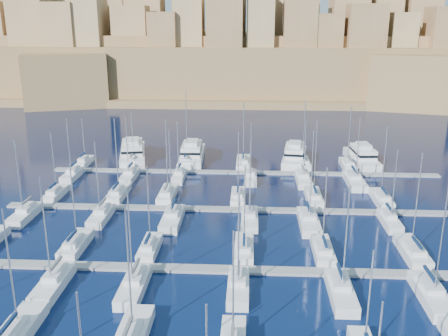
# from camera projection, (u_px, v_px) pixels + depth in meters

# --- Properties ---
(ground) EXTENTS (600.00, 600.00, 0.00)m
(ground) POSITION_uv_depth(u_px,v_px,m) (240.00, 234.00, 78.45)
(ground) COLOR black
(ground) RESTS_ON ground
(pontoon_mid_near) EXTENTS (84.00, 2.00, 0.40)m
(pontoon_mid_near) POSITION_uv_depth(u_px,v_px,m) (238.00, 270.00, 66.93)
(pontoon_mid_near) COLOR slate
(pontoon_mid_near) RESTS_ON ground
(pontoon_mid_far) EXTENTS (84.00, 2.00, 0.40)m
(pontoon_mid_far) POSITION_uv_depth(u_px,v_px,m) (241.00, 210.00, 87.95)
(pontoon_mid_far) COLOR slate
(pontoon_mid_far) RESTS_ON ground
(pontoon_far) EXTENTS (84.00, 2.00, 0.40)m
(pontoon_far) POSITION_uv_depth(u_px,v_px,m) (243.00, 172.00, 108.98)
(pontoon_far) COLOR slate
(pontoon_far) RESTS_ON ground
(sailboat_1) EXTENTS (3.04, 10.13, 14.88)m
(sailboat_1) POSITION_uv_depth(u_px,v_px,m) (16.00, 333.00, 52.61)
(sailboat_1) COLOR silver
(sailboat_1) RESTS_ON ground
(sailboat_13) EXTENTS (2.75, 9.16, 13.20)m
(sailboat_13) POSITION_uv_depth(u_px,v_px,m) (76.00, 244.00, 73.24)
(sailboat_13) COLOR silver
(sailboat_13) RESTS_ON ground
(sailboat_14) EXTENTS (2.49, 8.29, 13.23)m
(sailboat_14) POSITION_uv_depth(u_px,v_px,m) (150.00, 248.00, 72.26)
(sailboat_14) COLOR silver
(sailboat_14) RESTS_ON ground
(sailboat_15) EXTENTS (2.71, 9.02, 13.37)m
(sailboat_15) POSITION_uv_depth(u_px,v_px,m) (244.00, 249.00, 71.89)
(sailboat_15) COLOR silver
(sailboat_15) RESTS_ON ground
(sailboat_16) EXTENTS (2.68, 8.93, 13.28)m
(sailboat_16) POSITION_uv_depth(u_px,v_px,m) (323.00, 251.00, 71.27)
(sailboat_16) COLOR silver
(sailboat_16) RESTS_ON ground
(sailboat_17) EXTENTS (2.93, 9.76, 15.44)m
(sailboat_17) POSITION_uv_depth(u_px,v_px,m) (412.00, 251.00, 70.99)
(sailboat_17) COLOR silver
(sailboat_17) RESTS_ON ground
(sailboat_19) EXTENTS (2.81, 9.38, 15.16)m
(sailboat_19) POSITION_uv_depth(u_px,v_px,m) (53.00, 283.00, 62.63)
(sailboat_19) COLOR silver
(sailboat_19) RESTS_ON ground
(sailboat_20) EXTENTS (2.87, 9.55, 13.61)m
(sailboat_20) POSITION_uv_depth(u_px,v_px,m) (134.00, 285.00, 62.02)
(sailboat_20) COLOR silver
(sailboat_20) RESTS_ON ground
(sailboat_21) EXTENTS (2.63, 8.77, 13.58)m
(sailboat_21) POSITION_uv_depth(u_px,v_px,m) (238.00, 287.00, 61.72)
(sailboat_21) COLOR silver
(sailboat_21) RESTS_ON ground
(sailboat_22) EXTENTS (2.85, 9.50, 14.77)m
(sailboat_22) POSITION_uv_depth(u_px,v_px,m) (341.00, 291.00, 60.73)
(sailboat_22) COLOR silver
(sailboat_22) RESTS_ON ground
(sailboat_23) EXTENTS (3.00, 10.01, 16.27)m
(sailboat_23) POSITION_uv_depth(u_px,v_px,m) (432.00, 295.00, 59.92)
(sailboat_23) COLOR silver
(sailboat_23) RESTS_ON ground
(sailboat_24) EXTENTS (2.43, 8.08, 12.68)m
(sailboat_24) POSITION_uv_depth(u_px,v_px,m) (56.00, 194.00, 94.34)
(sailboat_24) COLOR silver
(sailboat_24) RESTS_ON ground
(sailboat_25) EXTENTS (2.85, 9.50, 15.31)m
(sailboat_25) POSITION_uv_depth(u_px,v_px,m) (118.00, 193.00, 94.39)
(sailboat_25) COLOR silver
(sailboat_25) RESTS_ON ground
(sailboat_26) EXTENTS (2.85, 9.50, 15.10)m
(sailboat_26) POSITION_uv_depth(u_px,v_px,m) (167.00, 194.00, 93.90)
(sailboat_26) COLOR silver
(sailboat_26) RESTS_ON ground
(sailboat_27) EXTENTS (2.55, 8.49, 13.29)m
(sailboat_27) POSITION_uv_depth(u_px,v_px,m) (238.00, 197.00, 92.75)
(sailboat_27) COLOR silver
(sailboat_27) RESTS_ON ground
(sailboat_28) EXTENTS (2.78, 9.27, 15.47)m
(sailboat_28) POSITION_uv_depth(u_px,v_px,m) (314.00, 197.00, 92.38)
(sailboat_28) COLOR silver
(sailboat_28) RESTS_ON ground
(sailboat_29) EXTENTS (2.74, 9.13, 14.55)m
(sailboat_29) POSITION_uv_depth(u_px,v_px,m) (382.00, 199.00, 91.67)
(sailboat_29) COLOR silver
(sailboat_29) RESTS_ON ground
(sailboat_30) EXTENTS (2.76, 9.20, 14.07)m
(sailboat_30) POSITION_uv_depth(u_px,v_px,m) (25.00, 214.00, 84.45)
(sailboat_30) COLOR silver
(sailboat_30) RESTS_ON ground
(sailboat_31) EXTENTS (2.65, 8.83, 13.98)m
(sailboat_31) POSITION_uv_depth(u_px,v_px,m) (101.00, 215.00, 83.94)
(sailboat_31) COLOR silver
(sailboat_31) RESTS_ON ground
(sailboat_32) EXTENTS (3.05, 10.15, 16.13)m
(sailboat_32) POSITION_uv_depth(u_px,v_px,m) (172.00, 218.00, 82.68)
(sailboat_32) COLOR silver
(sailboat_32) RESTS_ON ground
(sailboat_33) EXTENTS (2.75, 9.16, 14.46)m
(sailboat_33) POSITION_uv_depth(u_px,v_px,m) (249.00, 219.00, 82.49)
(sailboat_33) COLOR silver
(sailboat_33) RESTS_ON ground
(sailboat_34) EXTENTS (3.07, 10.25, 16.28)m
(sailboat_34) POSITION_uv_depth(u_px,v_px,m) (309.00, 221.00, 81.48)
(sailboat_34) COLOR silver
(sailboat_34) RESTS_ON ground
(sailboat_35) EXTENTS (2.44, 8.15, 13.15)m
(sailboat_35) POSITION_uv_depth(u_px,v_px,m) (390.00, 221.00, 81.79)
(sailboat_35) COLOR silver
(sailboat_35) RESTS_ON ground
(sailboat_36) EXTENTS (2.30, 7.67, 11.15)m
(sailboat_36) POSITION_uv_depth(u_px,v_px,m) (85.00, 162.00, 115.26)
(sailboat_36) COLOR silver
(sailboat_36) RESTS_ON ground
(sailboat_37) EXTENTS (2.52, 8.41, 12.32)m
(sailboat_37) POSITION_uv_depth(u_px,v_px,m) (133.00, 162.00, 115.02)
(sailboat_37) COLOR silver
(sailboat_37) RESTS_ON ground
(sailboat_38) EXTENTS (3.27, 10.89, 17.30)m
(sailboat_38) POSITION_uv_depth(u_px,v_px,m) (187.00, 161.00, 115.53)
(sailboat_38) COLOR silver
(sailboat_38) RESTS_ON ground
(sailboat_39) EXTENTS (3.01, 10.05, 14.92)m
(sailboat_39) POSITION_uv_depth(u_px,v_px,m) (243.00, 163.00, 114.46)
(sailboat_39) COLOR silver
(sailboat_39) RESTS_ON ground
(sailboat_40) EXTENTS (3.00, 10.01, 15.47)m
(sailboat_40) POSITION_uv_depth(u_px,v_px,m) (303.00, 163.00, 113.74)
(sailboat_40) COLOR silver
(sailboat_40) RESTS_ON ground
(sailboat_41) EXTENTS (2.68, 8.94, 14.23)m
(sailboat_41) POSITION_uv_depth(u_px,v_px,m) (348.00, 165.00, 112.73)
(sailboat_41) COLOR silver
(sailboat_41) RESTS_ON ground
(sailboat_42) EXTENTS (2.57, 8.56, 13.26)m
(sailboat_42) POSITION_uv_depth(u_px,v_px,m) (72.00, 175.00, 105.75)
(sailboat_42) COLOR silver
(sailboat_42) RESTS_ON ground
(sailboat_43) EXTENTS (2.65, 8.85, 13.68)m
(sailboat_43) POSITION_uv_depth(u_px,v_px,m) (129.00, 176.00, 104.98)
(sailboat_43) COLOR silver
(sailboat_43) RESTS_ON ground
(sailboat_44) EXTENTS (2.42, 8.06, 12.67)m
(sailboat_44) POSITION_uv_depth(u_px,v_px,m) (179.00, 176.00, 104.81)
(sailboat_44) COLOR silver
(sailboat_44) RESTS_ON ground
(sailboat_45) EXTENTS (2.55, 8.49, 12.84)m
(sailboat_45) POSITION_uv_depth(u_px,v_px,m) (250.00, 178.00, 103.84)
(sailboat_45) COLOR silver
(sailboat_45) RESTS_ON ground
(sailboat_46) EXTENTS (2.87, 9.56, 13.45)m
(sailboat_46) POSITION_uv_depth(u_px,v_px,m) (303.00, 179.00, 102.77)
(sailboat_46) COLOR silver
(sailboat_46) RESTS_ON ground
(sailboat_47) EXTENTS (3.21, 10.71, 14.40)m
(sailboat_47) POSITION_uv_depth(u_px,v_px,m) (355.00, 181.00, 101.69)
(sailboat_47) COLOR silver
(sailboat_47) RESTS_ON ground
(motor_yacht_a) EXTENTS (9.49, 19.65, 5.25)m
(motor_yacht_a) POSITION_uv_depth(u_px,v_px,m) (133.00, 152.00, 120.04)
(motor_yacht_a) COLOR silver
(motor_yacht_a) RESTS_ON ground
(motor_yacht_b) EXTENTS (5.85, 17.56, 5.25)m
(motor_yacht_b) POSITION_uv_depth(u_px,v_px,m) (192.00, 153.00, 118.59)
(motor_yacht_b) COLOR silver
(motor_yacht_b) RESTS_ON ground
(motor_yacht_c) EXTENTS (7.16, 17.10, 5.25)m
(motor_yacht_c) POSITION_uv_depth(u_px,v_px,m) (294.00, 155.00, 116.98)
(motor_yacht_c) COLOR silver
(motor_yacht_c) RESTS_ON ground
(motor_yacht_d) EXTENTS (5.88, 16.29, 5.25)m
(motor_yacht_d) POSITION_uv_depth(u_px,v_px,m) (362.00, 156.00, 115.90)
(motor_yacht_d) COLOR silver
(motor_yacht_d) RESTS_ON ground
(fortified_city) EXTENTS (460.00, 108.95, 59.52)m
(fortified_city) POSITION_uv_depth(u_px,v_px,m) (248.00, 59.00, 222.58)
(fortified_city) COLOR brown
(fortified_city) RESTS_ON ground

